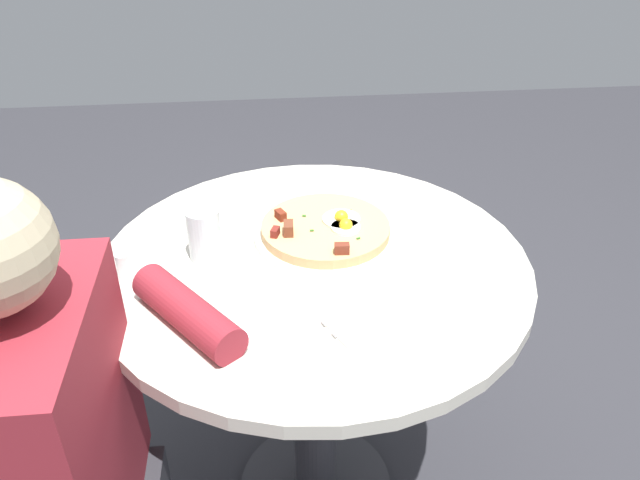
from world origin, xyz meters
The scene contains 9 objects.
dining_table centered at (0.00, 0.00, 0.57)m, with size 0.89×0.89×0.75m.
pizza_plate centered at (-0.08, 0.03, 0.75)m, with size 0.31×0.31×0.01m, color silver.
breakfast_pizza centered at (-0.08, 0.03, 0.77)m, with size 0.28×0.28×0.05m.
bread_plate centered at (0.18, -0.13, 0.75)m, with size 0.15×0.15×0.01m, color white.
napkin centered at (0.19, 0.08, 0.75)m, with size 0.17×0.14×0.00m, color white.
fork centered at (0.21, 0.09, 0.75)m, with size 0.18×0.01×0.01m, color silver.
knife centered at (0.18, 0.08, 0.75)m, with size 0.18×0.01×0.01m, color silver.
water_glass centered at (-0.03, -0.22, 0.80)m, with size 0.07×0.07×0.11m, color silver.
salt_shaker centered at (0.02, -0.38, 0.77)m, with size 0.03×0.03×0.05m, color white.
Camera 1 is at (1.09, -0.10, 1.49)m, focal length 35.95 mm.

